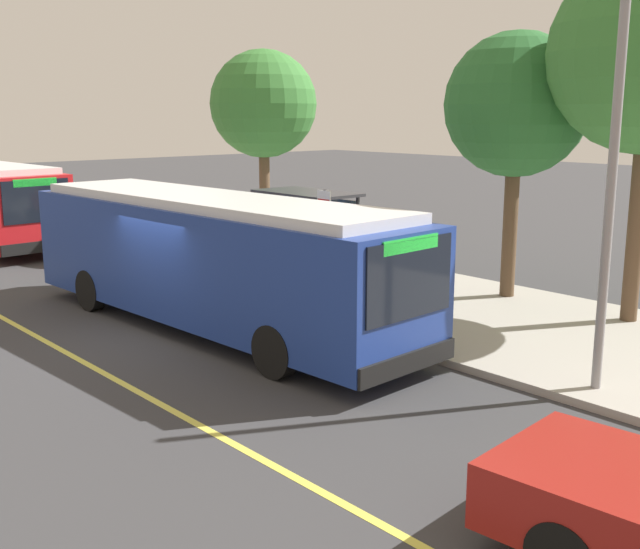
{
  "coord_description": "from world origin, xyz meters",
  "views": [
    {
      "loc": [
        14.21,
        -8.13,
        4.7
      ],
      "look_at": [
        3.25,
        1.56,
        1.61
      ],
      "focal_mm": 43.14,
      "sensor_mm": 36.0,
      "label": 1
    }
  ],
  "objects_px": {
    "transit_bus_main": "(211,257)",
    "pedestrian_commuter": "(219,241)",
    "waiting_bench": "(314,264)",
    "route_sign_post": "(324,232)"
  },
  "relations": [
    {
      "from": "route_sign_post",
      "to": "pedestrian_commuter",
      "type": "relative_size",
      "value": 1.66
    },
    {
      "from": "waiting_bench",
      "to": "transit_bus_main",
      "type": "bearing_deg",
      "value": -69.05
    },
    {
      "from": "transit_bus_main",
      "to": "waiting_bench",
      "type": "distance_m",
      "value": 4.85
    },
    {
      "from": "transit_bus_main",
      "to": "pedestrian_commuter",
      "type": "bearing_deg",
      "value": 144.18
    },
    {
      "from": "pedestrian_commuter",
      "to": "route_sign_post",
      "type": "bearing_deg",
      "value": -2.91
    },
    {
      "from": "route_sign_post",
      "to": "pedestrian_commuter",
      "type": "distance_m",
      "value": 4.87
    },
    {
      "from": "waiting_bench",
      "to": "pedestrian_commuter",
      "type": "height_order",
      "value": "pedestrian_commuter"
    },
    {
      "from": "waiting_bench",
      "to": "pedestrian_commuter",
      "type": "xyz_separation_m",
      "value": [
        -2.49,
        -1.42,
        0.48
      ]
    },
    {
      "from": "route_sign_post",
      "to": "waiting_bench",
      "type": "bearing_deg",
      "value": 144.24
    },
    {
      "from": "transit_bus_main",
      "to": "waiting_bench",
      "type": "xyz_separation_m",
      "value": [
        -1.7,
        4.44,
        -0.98
      ]
    }
  ]
}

